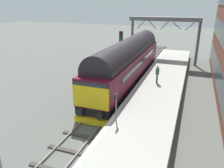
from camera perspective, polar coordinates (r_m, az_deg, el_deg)
The scene contains 8 objects.
ground_plane at distance 17.15m, azimuth -2.94°, elevation -7.66°, with size 140.00×140.00×0.00m, color #60625C.
track_main at distance 17.13m, azimuth -2.95°, elevation -7.49°, with size 2.50×60.00×0.15m.
station_platform at distance 15.99m, azimuth 9.09°, elevation -8.08°, with size 4.00×44.00×1.01m.
diesel_locomotive at distance 22.56m, azimuth 4.10°, elevation 5.94°, with size 2.74×17.90×4.68m.
signal_post_far at distance 27.70m, azimuth 2.32°, elevation 9.99°, with size 0.44×0.22×4.79m.
platform_number_sign at distance 13.61m, azimuth 1.03°, elevation -4.90°, with size 0.10×0.44×1.83m.
waiting_passenger at distance 20.71m, azimuth 11.59°, elevation 2.88°, with size 0.36×0.51×1.64m.
overhead_footbridge at distance 31.55m, azimuth 13.44°, elevation 15.21°, with size 9.30×2.00×6.25m.
Camera 1 is at (6.10, -13.90, 7.99)m, focal length 35.55 mm.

